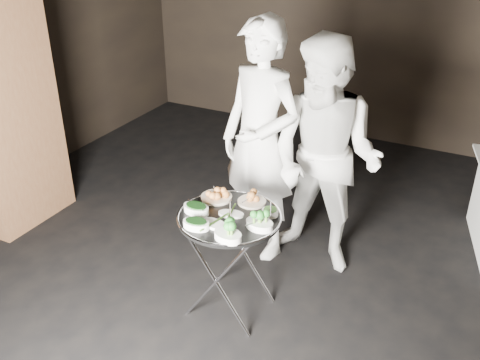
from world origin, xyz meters
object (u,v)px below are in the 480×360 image
at_px(tray_stand, 230,259).
at_px(waiter_right, 325,159).
at_px(serving_tray, 229,217).
at_px(waiter_left, 260,143).

relative_size(tray_stand, waiter_right, 0.41).
relative_size(serving_tray, waiter_left, 0.36).
height_order(waiter_left, waiter_right, waiter_left).
xyz_separation_m(waiter_left, waiter_right, (0.51, 0.04, -0.04)).
bearing_deg(waiter_left, waiter_right, 19.50).
relative_size(waiter_left, waiter_right, 1.05).
relative_size(tray_stand, serving_tray, 1.09).
height_order(serving_tray, waiter_left, waiter_left).
distance_m(tray_stand, waiter_left, 0.95).
xyz_separation_m(serving_tray, waiter_left, (-0.15, 0.78, 0.19)).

